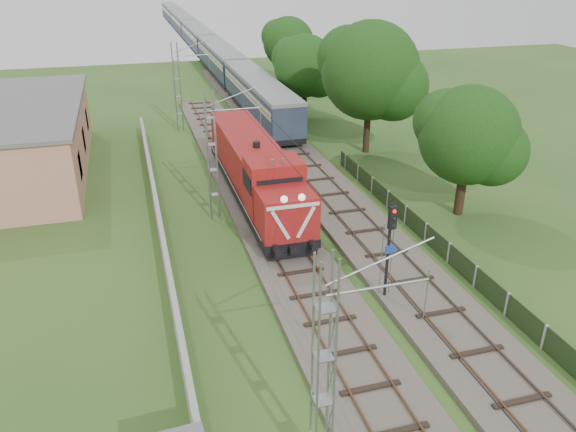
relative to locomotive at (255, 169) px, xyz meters
name	(u,v)px	position (x,y,z in m)	size (l,w,h in m)	color
ground	(325,319)	(0.00, -13.77, -2.30)	(140.00, 140.00, 0.00)	#2C531F
track_main	(283,245)	(0.00, -6.77, -2.12)	(4.20, 70.00, 0.45)	#6B6054
track_side	(300,162)	(5.00, 6.23, -2.12)	(4.20, 80.00, 0.45)	#6B6054
catenary	(213,156)	(-2.95, -1.77, 1.75)	(3.31, 70.00, 8.00)	gray
boundary_wall	(158,214)	(-6.50, -1.77, -1.55)	(0.25, 40.00, 1.50)	#9E9E99
station_building	(26,138)	(-15.00, 10.23, 0.33)	(8.40, 20.40, 5.22)	tan
fence	(449,253)	(8.00, -10.77, -1.70)	(0.12, 32.00, 1.20)	black
locomotive	(255,169)	(0.00, 0.00, 0.00)	(3.10, 17.69, 4.49)	black
coach_rake	(197,36)	(5.00, 65.00, 0.19)	(2.99, 111.72, 3.45)	black
signal_post	(390,236)	(3.21, -13.19, 1.15)	(0.55, 0.43, 5.02)	black
tree_a	(470,136)	(11.99, -5.33, 2.77)	(6.28, 5.98, 8.14)	#372316
tree_b	(372,72)	(11.26, 7.70, 4.28)	(8.13, 7.74, 10.53)	#372316
tree_c	(306,67)	(9.49, 19.25, 2.80)	(6.31, 6.01, 8.18)	#372316
tree_d	(289,43)	(12.09, 33.99, 2.92)	(6.46, 6.15, 8.37)	#372316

